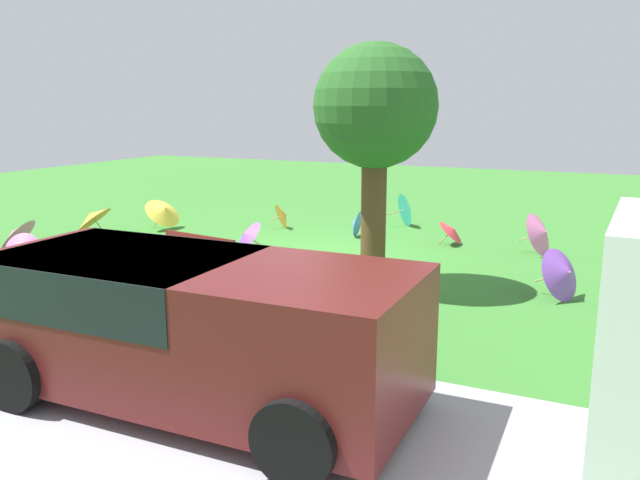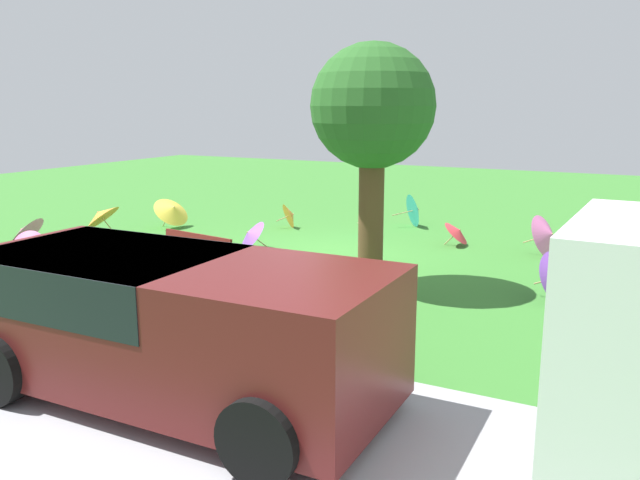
% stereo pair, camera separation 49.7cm
% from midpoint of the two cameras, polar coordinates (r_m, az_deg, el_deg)
% --- Properties ---
extents(ground, '(40.00, 40.00, 0.00)m').
position_cam_midpoint_polar(ground, '(13.44, -1.90, -1.40)').
color(ground, '#387A2D').
extents(road_strip, '(40.00, 3.50, 0.01)m').
position_cam_midpoint_polar(road_strip, '(8.34, -23.82, -10.91)').
color(road_strip, '#9E9EA3').
rests_on(road_strip, ground).
extents(van_dark, '(4.62, 2.17, 1.53)m').
position_cam_midpoint_polar(van_dark, '(7.01, -13.93, -6.60)').
color(van_dark, '#591919').
rests_on(van_dark, ground).
extents(park_bench, '(1.66, 0.73, 0.90)m').
position_cam_midpoint_polar(park_bench, '(11.46, -11.39, -1.59)').
color(park_bench, maroon).
rests_on(park_bench, ground).
extents(shade_tree, '(2.05, 2.05, 4.08)m').
position_cam_midpoint_polar(shade_tree, '(10.79, 3.55, 11.23)').
color(shade_tree, brown).
rests_on(shade_tree, ground).
extents(parasol_purple_0, '(0.96, 0.94, 0.67)m').
position_cam_midpoint_polar(parasol_purple_0, '(14.00, -7.54, 0.45)').
color(parasol_purple_0, tan).
rests_on(parasol_purple_0, ground).
extents(parasol_pink_0, '(0.97, 1.09, 0.84)m').
position_cam_midpoint_polar(parasol_pink_0, '(14.94, -26.11, 0.46)').
color(parasol_pink_0, tan).
rests_on(parasol_pink_0, ground).
extents(parasol_purple_1, '(0.91, 1.03, 0.88)m').
position_cam_midpoint_polar(parasol_purple_1, '(10.94, 19.52, -2.82)').
color(parasol_purple_1, tan).
rests_on(parasol_purple_1, ground).
extents(parasol_pink_1, '(0.83, 0.71, 0.73)m').
position_cam_midpoint_polar(parasol_pink_1, '(13.59, -25.81, -0.88)').
color(parasol_pink_1, tan).
rests_on(parasol_pink_1, ground).
extents(parasol_pink_2, '(1.15, 1.08, 0.83)m').
position_cam_midpoint_polar(parasol_pink_2, '(12.56, -21.04, -1.13)').
color(parasol_pink_2, tan).
rests_on(parasol_pink_2, ground).
extents(parasol_orange_0, '(1.06, 1.10, 0.92)m').
position_cam_midpoint_polar(parasol_orange_0, '(15.69, -20.30, 1.93)').
color(parasol_orange_0, tan).
rests_on(parasol_orange_0, ground).
extents(parasol_blue_0, '(0.58, 0.63, 0.63)m').
position_cam_midpoint_polar(parasol_blue_0, '(15.35, 2.19, 1.48)').
color(parasol_blue_0, tan).
rests_on(parasol_blue_0, ground).
extents(parasol_red_0, '(0.62, 0.70, 0.59)m').
position_cam_midpoint_polar(parasol_red_0, '(14.66, 10.63, 0.82)').
color(parasol_red_0, tan).
rests_on(parasol_red_0, ground).
extents(parasol_orange_3, '(0.71, 0.69, 0.65)m').
position_cam_midpoint_polar(parasol_orange_3, '(16.41, -4.11, 2.18)').
color(parasol_orange_3, tan).
rests_on(parasol_orange_3, ground).
extents(parasol_teal_1, '(0.88, 0.86, 0.86)m').
position_cam_midpoint_polar(parasol_teal_1, '(16.77, 6.85, 2.70)').
color(parasol_teal_1, tan).
rests_on(parasol_teal_1, ground).
extents(parasol_pink_3, '(0.90, 1.03, 0.92)m').
position_cam_midpoint_polar(parasol_pink_3, '(14.10, 18.02, 0.56)').
color(parasol_pink_3, tan).
rests_on(parasol_pink_3, ground).
extents(parasol_yellow_1, '(0.97, 1.05, 0.86)m').
position_cam_midpoint_polar(parasol_yellow_1, '(16.66, -14.41, 2.52)').
color(parasol_yellow_1, tan).
rests_on(parasol_yellow_1, ground).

